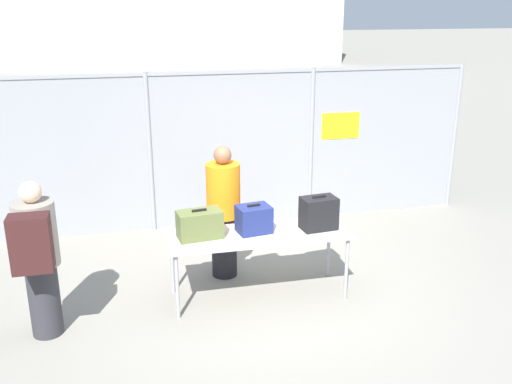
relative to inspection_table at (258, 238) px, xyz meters
name	(u,v)px	position (x,y,z in m)	size (l,w,h in m)	color
ground_plane	(275,300)	(0.16, -0.15, -0.71)	(120.00, 120.00, 0.00)	gray
fence_section	(234,146)	(0.17, 2.31, 0.49)	(7.29, 0.07, 2.30)	gray
inspection_table	(258,238)	(0.00, 0.00, 0.00)	(2.01, 0.71, 0.77)	#B2B2AD
suitcase_olive	(200,224)	(-0.65, 0.04, 0.21)	(0.51, 0.32, 0.33)	#566033
suitcase_navy	(254,219)	(-0.04, 0.06, 0.21)	(0.40, 0.33, 0.33)	navy
suitcase_black	(319,213)	(0.69, -0.01, 0.24)	(0.42, 0.29, 0.39)	black
traveler_hooded	(38,255)	(-2.27, -0.34, 0.18)	(0.40, 0.62, 1.62)	#2D2D33
security_worker_near	(224,211)	(-0.28, 0.61, 0.13)	(0.40, 0.40, 1.63)	black
utility_trailer	(272,166)	(1.13, 3.75, -0.28)	(4.07, 2.37, 0.73)	silver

